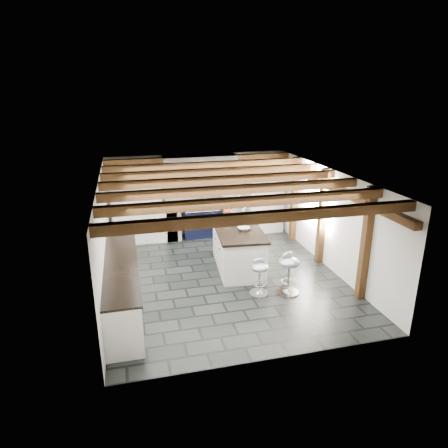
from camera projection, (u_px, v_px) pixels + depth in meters
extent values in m
plane|color=black|center=(224.00, 276.00, 8.97)|extent=(6.00, 6.00, 0.00)
plane|color=silver|center=(198.00, 194.00, 11.36)|extent=(5.00, 0.00, 5.00)
plane|color=silver|center=(104.00, 238.00, 8.03)|extent=(0.00, 6.00, 6.00)
plane|color=silver|center=(329.00, 219.00, 9.18)|extent=(0.00, 6.00, 6.00)
plane|color=white|center=(224.00, 175.00, 8.23)|extent=(6.00, 6.00, 0.00)
cube|color=silver|center=(172.00, 206.00, 10.96)|extent=(0.40, 0.60, 1.90)
cube|color=silver|center=(228.00, 202.00, 11.33)|extent=(0.40, 0.60, 1.90)
cube|color=#4C3315|center=(200.00, 167.00, 10.81)|extent=(2.10, 0.65, 0.18)
cube|color=silver|center=(200.00, 161.00, 10.76)|extent=(2.00, 0.60, 0.31)
cube|color=black|center=(202.00, 167.00, 10.50)|extent=(1.00, 0.03, 0.22)
cube|color=silver|center=(202.00, 167.00, 10.49)|extent=(0.90, 0.01, 0.14)
cube|color=white|center=(137.00, 206.00, 10.73)|extent=(1.30, 0.58, 2.00)
cube|color=white|center=(265.00, 198.00, 11.57)|extent=(1.00, 0.58, 2.00)
cube|color=white|center=(122.00, 281.00, 7.77)|extent=(0.60, 3.80, 0.88)
cube|color=black|center=(120.00, 260.00, 7.63)|extent=(0.64, 3.80, 0.04)
cube|color=white|center=(164.00, 224.00, 11.07)|extent=(0.70, 0.60, 0.88)
cube|color=black|center=(163.00, 208.00, 10.92)|extent=(0.74, 0.64, 0.04)
cube|color=#4C3315|center=(329.00, 185.00, 8.91)|extent=(0.15, 5.80, 0.14)
plane|color=white|center=(318.00, 196.00, 9.60)|extent=(0.00, 0.90, 0.90)
cube|color=#4C3315|center=(267.00, 217.00, 5.88)|extent=(5.00, 0.16, 0.16)
cube|color=#4C3315|center=(249.00, 201.00, 6.67)|extent=(5.00, 0.16, 0.16)
cube|color=#4C3315|center=(235.00, 189.00, 7.47)|extent=(5.00, 0.16, 0.16)
cube|color=#4C3315|center=(224.00, 180.00, 8.26)|extent=(5.00, 0.16, 0.16)
cube|color=#4C3315|center=(215.00, 172.00, 9.06)|extent=(5.00, 0.16, 0.16)
cube|color=#4C3315|center=(207.00, 165.00, 9.85)|extent=(5.00, 0.16, 0.16)
cube|color=#4C3315|center=(200.00, 159.00, 10.65)|extent=(5.00, 0.16, 0.16)
cube|color=#4C3315|center=(366.00, 244.00, 7.70)|extent=(0.15, 0.15, 2.30)
cube|color=#4C3315|center=(322.00, 217.00, 9.35)|extent=(0.15, 0.15, 2.30)
cube|color=#4C3315|center=(294.00, 199.00, 10.82)|extent=(0.15, 0.15, 2.30)
cylinder|color=black|center=(245.00, 192.00, 8.41)|extent=(0.01, 0.01, 0.56)
cylinder|color=white|center=(245.00, 207.00, 8.52)|extent=(0.09, 0.09, 0.22)
cylinder|color=black|center=(243.00, 189.00, 8.70)|extent=(0.01, 0.01, 0.56)
cylinder|color=white|center=(243.00, 203.00, 8.80)|extent=(0.09, 0.09, 0.22)
cylinder|color=black|center=(242.00, 186.00, 8.99)|extent=(0.01, 0.01, 0.56)
cylinder|color=white|center=(242.00, 200.00, 9.09)|extent=(0.09, 0.09, 0.22)
cube|color=black|center=(201.00, 221.00, 11.29)|extent=(1.00, 0.60, 0.90)
ellipsoid|color=silver|center=(192.00, 205.00, 11.08)|extent=(0.28, 0.28, 0.11)
ellipsoid|color=silver|center=(209.00, 204.00, 11.19)|extent=(0.28, 0.28, 0.11)
cylinder|color=silver|center=(203.00, 212.00, 10.88)|extent=(0.95, 0.03, 0.03)
cube|color=black|center=(194.00, 225.00, 10.96)|extent=(0.35, 0.02, 0.30)
cube|color=black|center=(212.00, 223.00, 11.07)|extent=(0.35, 0.02, 0.30)
cube|color=white|center=(238.00, 249.00, 9.27)|extent=(1.12, 1.96, 0.92)
cube|color=black|center=(238.00, 230.00, 9.11)|extent=(1.21, 2.06, 0.05)
imported|color=white|center=(228.00, 218.00, 9.54)|extent=(0.21, 0.21, 0.20)
ellipsoid|color=#BF411B|center=(228.00, 211.00, 9.49)|extent=(0.21, 0.21, 0.13)
cylinder|color=white|center=(242.00, 219.00, 9.44)|extent=(0.13, 0.13, 0.19)
imported|color=white|center=(244.00, 228.00, 9.01)|extent=(0.30, 0.30, 0.07)
cylinder|color=white|center=(249.00, 225.00, 9.17)|extent=(0.05, 0.05, 0.10)
cylinder|color=white|center=(249.00, 223.00, 9.15)|extent=(0.23, 0.23, 0.02)
cylinder|color=tan|center=(249.00, 221.00, 9.14)|extent=(0.18, 0.18, 0.07)
cylinder|color=silver|center=(288.00, 292.00, 8.24)|extent=(0.47, 0.47, 0.03)
cone|color=silver|center=(288.00, 290.00, 8.23)|extent=(0.21, 0.21, 0.09)
cylinder|color=silver|center=(288.00, 277.00, 8.14)|extent=(0.05, 0.05, 0.59)
torus|color=silver|center=(288.00, 281.00, 8.17)|extent=(0.30, 0.30, 0.02)
ellipsoid|color=#9CA0AB|center=(289.00, 262.00, 8.03)|extent=(0.55, 0.55, 0.19)
ellipsoid|color=#9CA0AB|center=(286.00, 256.00, 8.08)|extent=(0.32, 0.22, 0.16)
cylinder|color=silver|center=(259.00, 293.00, 8.20)|extent=(0.41, 0.41, 0.03)
cone|color=silver|center=(259.00, 291.00, 8.19)|extent=(0.19, 0.19, 0.07)
cylinder|color=silver|center=(259.00, 280.00, 8.11)|extent=(0.05, 0.05, 0.51)
torus|color=silver|center=(259.00, 284.00, 8.13)|extent=(0.26, 0.26, 0.02)
ellipsoid|color=#9CA0AB|center=(260.00, 267.00, 8.01)|extent=(0.39, 0.39, 0.17)
ellipsoid|color=#9CA0AB|center=(258.00, 261.00, 8.07)|extent=(0.27, 0.12, 0.14)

